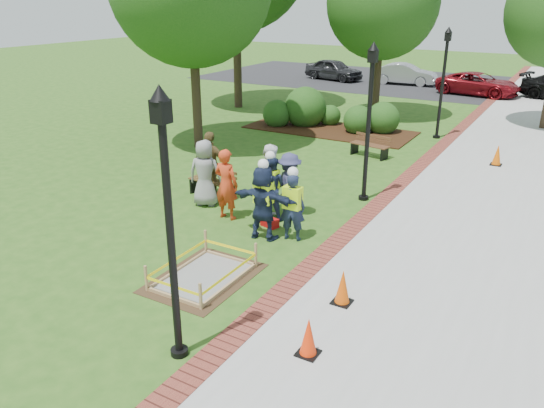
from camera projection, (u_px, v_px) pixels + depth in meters
The scene contains 32 objects.
ground at pixel (224, 260), 11.45m from camera, with size 100.00×100.00×0.00m, color #285116.
sidewalk at pixel (529, 172), 17.12m from camera, with size 6.00×60.00×0.02m, color #9E9E99.
brick_edging at pixel (429, 158), 18.65m from camera, with size 0.50×60.00×0.03m, color maroon.
mulch_bed at pixel (329, 130), 22.49m from camera, with size 7.00×3.00×0.05m, color #381E0F.
parking_lot at pixel (473, 87), 33.12m from camera, with size 36.00×12.00×0.01m, color black.
wet_concrete_pad at pixel (204, 268), 10.63m from camera, with size 1.71×2.31×0.55m.
bench_near at pixel (212, 187), 15.06m from camera, with size 1.47×0.60×0.78m.
bench_far at pixel (369, 150), 18.74m from camera, with size 1.46×0.71×0.76m.
cone_front at pixel (308, 338), 8.32m from camera, with size 0.35×0.35×0.68m.
cone_back at pixel (343, 288), 9.72m from camera, with size 0.35×0.35×0.70m.
cone_far at pixel (497, 156), 17.71m from camera, with size 0.36×0.36×0.72m.
toolbox at pixel (270, 222), 13.09m from camera, with size 0.44×0.24×0.22m, color #AE0D0D.
lamp_near at pixel (169, 210), 7.55m from camera, with size 0.28×0.28×4.26m.
lamp_mid at pixel (369, 112), 13.97m from camera, with size 0.28×0.28×4.26m.
lamp_far at pixel (444, 75), 20.39m from camera, with size 0.28×0.28×4.26m.
tree_back at pixel (383, 3), 23.05m from camera, with size 4.90×4.90×7.50m.
shrub_a at pixel (277, 126), 23.25m from camera, with size 1.24×1.24×1.24m, color #144212.
shrub_b at pixel (305, 125), 23.40m from camera, with size 1.81×1.81×1.81m, color #144212.
shrub_c at pixel (358, 133), 22.06m from camera, with size 1.24×1.24×1.24m, color #144212.
shrub_d at pixel (382, 133), 22.13m from camera, with size 1.38×1.38×1.38m, color #144212.
shrub_e at pixel (330, 125), 23.46m from camera, with size 0.95×0.95×0.95m, color #144212.
casual_person_a at pixel (205, 173), 14.17m from camera, with size 0.67×0.53×1.81m.
casual_person_b at pixel (226, 184), 13.30m from camera, with size 0.59×0.39×1.82m.
casual_person_c at pixel (271, 178), 13.76m from camera, with size 0.68×0.67×1.81m.
casual_person_d at pixel (211, 165), 14.75m from camera, with size 0.65×0.46×1.87m.
casual_person_e at pixel (289, 186), 13.44m from camera, with size 0.63×0.63×1.68m.
hivis_worker_a at pixel (263, 200), 12.16m from camera, with size 0.59×0.40×1.94m.
hivis_worker_b at pixel (292, 204), 12.12m from camera, with size 0.57×0.43×1.77m.
hivis_worker_c at pixel (270, 186), 13.28m from camera, with size 0.60×0.48×1.79m.
parked_car_a at pixel (333, 80), 35.94m from camera, with size 4.60×2.00×1.50m, color #28282B.
parked_car_b at pixel (404, 84), 34.10m from camera, with size 4.38×1.90×1.43m, color #A1A0A4.
parked_car_c at pixel (477, 95), 30.44m from camera, with size 4.24×1.84×1.38m, color maroon.
Camera 1 is at (6.06, -8.28, 5.33)m, focal length 35.00 mm.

